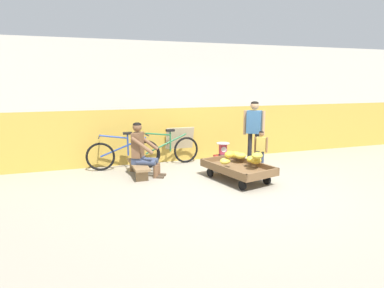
{
  "coord_description": "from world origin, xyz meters",
  "views": [
    {
      "loc": [
        -2.65,
        -5.14,
        1.98
      ],
      "look_at": [
        -0.62,
        0.91,
        0.75
      ],
      "focal_mm": 30.65,
      "sensor_mm": 36.0,
      "label": 1
    }
  ],
  "objects_px": {
    "bicycle_near_left": "(124,154)",
    "customer_child": "(261,147)",
    "banana_cart": "(238,169)",
    "plastic_crate": "(223,162)",
    "weighing_scale": "(223,149)",
    "shopping_bag": "(247,167)",
    "low_bench": "(138,167)",
    "vendor_seated": "(142,150)",
    "customer_adult": "(254,127)",
    "sign_board": "(179,144)",
    "bicycle_far_left": "(166,150)"
  },
  "relations": [
    {
      "from": "customer_adult",
      "to": "customer_child",
      "type": "xyz_separation_m",
      "value": [
        -0.06,
        -0.44,
        -0.39
      ]
    },
    {
      "from": "low_bench",
      "to": "shopping_bag",
      "type": "distance_m",
      "value": 2.34
    },
    {
      "from": "vendor_seated",
      "to": "customer_adult",
      "type": "xyz_separation_m",
      "value": [
        2.57,
        -0.09,
        0.38
      ]
    },
    {
      "from": "weighing_scale",
      "to": "customer_adult",
      "type": "relative_size",
      "value": 0.2
    },
    {
      "from": "plastic_crate",
      "to": "bicycle_far_left",
      "type": "xyz_separation_m",
      "value": [
        -1.15,
        0.7,
        0.2
      ]
    },
    {
      "from": "bicycle_near_left",
      "to": "shopping_bag",
      "type": "height_order",
      "value": "bicycle_near_left"
    },
    {
      "from": "low_bench",
      "to": "vendor_seated",
      "type": "distance_m",
      "value": 0.38
    },
    {
      "from": "low_bench",
      "to": "customer_child",
      "type": "xyz_separation_m",
      "value": [
        2.59,
        -0.57,
        0.37
      ]
    },
    {
      "from": "banana_cart",
      "to": "bicycle_near_left",
      "type": "height_order",
      "value": "bicycle_near_left"
    },
    {
      "from": "low_bench",
      "to": "plastic_crate",
      "type": "bearing_deg",
      "value": -0.03
    },
    {
      "from": "customer_adult",
      "to": "customer_child",
      "type": "bearing_deg",
      "value": -97.6
    },
    {
      "from": "plastic_crate",
      "to": "shopping_bag",
      "type": "xyz_separation_m",
      "value": [
        0.34,
        -0.53,
        -0.03
      ]
    },
    {
      "from": "customer_child",
      "to": "vendor_seated",
      "type": "bearing_deg",
      "value": 168.19
    },
    {
      "from": "customer_adult",
      "to": "bicycle_far_left",
      "type": "bearing_deg",
      "value": 155.87
    },
    {
      "from": "customer_adult",
      "to": "vendor_seated",
      "type": "bearing_deg",
      "value": 178.02
    },
    {
      "from": "banana_cart",
      "to": "low_bench",
      "type": "relative_size",
      "value": 1.45
    },
    {
      "from": "weighing_scale",
      "to": "bicycle_near_left",
      "type": "distance_m",
      "value": 2.26
    },
    {
      "from": "vendor_seated",
      "to": "sign_board",
      "type": "xyz_separation_m",
      "value": [
        1.11,
        1.02,
        -0.14
      ]
    },
    {
      "from": "sign_board",
      "to": "vendor_seated",
      "type": "bearing_deg",
      "value": -137.4
    },
    {
      "from": "banana_cart",
      "to": "bicycle_near_left",
      "type": "relative_size",
      "value": 0.97
    },
    {
      "from": "sign_board",
      "to": "shopping_bag",
      "type": "relative_size",
      "value": 3.62
    },
    {
      "from": "low_bench",
      "to": "plastic_crate",
      "type": "height_order",
      "value": "plastic_crate"
    },
    {
      "from": "shopping_bag",
      "to": "plastic_crate",
      "type": "bearing_deg",
      "value": 122.93
    },
    {
      "from": "banana_cart",
      "to": "plastic_crate",
      "type": "height_order",
      "value": "banana_cart"
    },
    {
      "from": "vendor_seated",
      "to": "customer_child",
      "type": "bearing_deg",
      "value": -11.81
    },
    {
      "from": "bicycle_near_left",
      "to": "customer_child",
      "type": "distance_m",
      "value": 3.07
    },
    {
      "from": "weighing_scale",
      "to": "sign_board",
      "type": "bearing_deg",
      "value": 127.34
    },
    {
      "from": "bicycle_near_left",
      "to": "shopping_bag",
      "type": "bearing_deg",
      "value": -24.38
    },
    {
      "from": "low_bench",
      "to": "customer_adult",
      "type": "xyz_separation_m",
      "value": [
        2.65,
        -0.13,
        0.75
      ]
    },
    {
      "from": "customer_adult",
      "to": "customer_child",
      "type": "relative_size",
      "value": 1.67
    },
    {
      "from": "weighing_scale",
      "to": "banana_cart",
      "type": "bearing_deg",
      "value": -96.06
    },
    {
      "from": "sign_board",
      "to": "bicycle_near_left",
      "type": "bearing_deg",
      "value": -165.4
    },
    {
      "from": "low_bench",
      "to": "weighing_scale",
      "type": "height_order",
      "value": "weighing_scale"
    },
    {
      "from": "sign_board",
      "to": "customer_adult",
      "type": "height_order",
      "value": "customer_adult"
    },
    {
      "from": "bicycle_near_left",
      "to": "customer_child",
      "type": "height_order",
      "value": "customer_child"
    },
    {
      "from": "low_bench",
      "to": "vendor_seated",
      "type": "height_order",
      "value": "vendor_seated"
    },
    {
      "from": "plastic_crate",
      "to": "sign_board",
      "type": "distance_m",
      "value": 1.27
    },
    {
      "from": "plastic_crate",
      "to": "shopping_bag",
      "type": "bearing_deg",
      "value": -57.07
    },
    {
      "from": "low_bench",
      "to": "bicycle_near_left",
      "type": "bearing_deg",
      "value": 110.61
    },
    {
      "from": "plastic_crate",
      "to": "weighing_scale",
      "type": "bearing_deg",
      "value": -90.0
    },
    {
      "from": "plastic_crate",
      "to": "shopping_bag",
      "type": "distance_m",
      "value": 0.63
    },
    {
      "from": "shopping_bag",
      "to": "banana_cart",
      "type": "bearing_deg",
      "value": -134.99
    },
    {
      "from": "banana_cart",
      "to": "vendor_seated",
      "type": "height_order",
      "value": "vendor_seated"
    },
    {
      "from": "bicycle_far_left",
      "to": "low_bench",
      "type": "bearing_deg",
      "value": -138.27
    },
    {
      "from": "plastic_crate",
      "to": "weighing_scale",
      "type": "height_order",
      "value": "weighing_scale"
    },
    {
      "from": "weighing_scale",
      "to": "customer_child",
      "type": "bearing_deg",
      "value": -41.03
    },
    {
      "from": "customer_child",
      "to": "sign_board",
      "type": "bearing_deg",
      "value": 132.1
    },
    {
      "from": "low_bench",
      "to": "bicycle_near_left",
      "type": "height_order",
      "value": "bicycle_near_left"
    },
    {
      "from": "banana_cart",
      "to": "bicycle_near_left",
      "type": "bearing_deg",
      "value": 142.6
    },
    {
      "from": "vendor_seated",
      "to": "sign_board",
      "type": "height_order",
      "value": "vendor_seated"
    }
  ]
}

